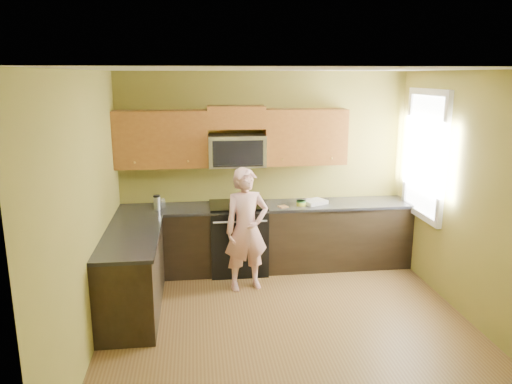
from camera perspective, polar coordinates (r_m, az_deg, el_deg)
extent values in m
plane|color=brown|center=(5.48, 3.92, -15.50)|extent=(4.00, 4.00, 0.00)
plane|color=white|center=(4.79, 4.45, 14.04)|extent=(4.00, 4.00, 0.00)
plane|color=olive|center=(6.88, 0.93, 2.62)|extent=(4.00, 0.00, 4.00)
plane|color=olive|center=(3.14, 11.41, -11.34)|extent=(4.00, 0.00, 4.00)
plane|color=olive|center=(4.98, -19.05, -2.41)|extent=(0.00, 4.00, 4.00)
plane|color=olive|center=(5.69, 24.32, -0.93)|extent=(0.00, 4.00, 4.00)
cube|color=black|center=(6.83, 1.25, -5.37)|extent=(4.00, 0.60, 0.88)
cube|color=black|center=(5.79, -14.21, -9.41)|extent=(0.60, 1.60, 0.88)
cube|color=black|center=(6.69, 1.28, -1.67)|extent=(4.00, 0.62, 0.04)
cube|color=black|center=(5.62, -14.38, -5.08)|extent=(0.62, 1.60, 0.04)
cube|color=brown|center=(6.57, -2.34, 8.69)|extent=(0.76, 0.33, 0.30)
imported|color=#DD716E|center=(6.10, -1.12, -4.39)|extent=(0.63, 0.49, 1.55)
cube|color=#B27F47|center=(6.57, 3.16, -1.71)|extent=(0.14, 0.14, 0.01)
ellipsoid|color=silver|center=(6.57, -0.90, -1.49)|extent=(0.14, 0.15, 0.06)
ellipsoid|color=silver|center=(6.82, 6.12, -0.99)|extent=(0.14, 0.15, 0.07)
cube|color=silver|center=(6.78, 6.83, -1.15)|extent=(0.37, 0.34, 0.05)
cylinder|color=silver|center=(6.66, -10.79, -1.26)|extent=(0.09, 0.09, 0.12)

